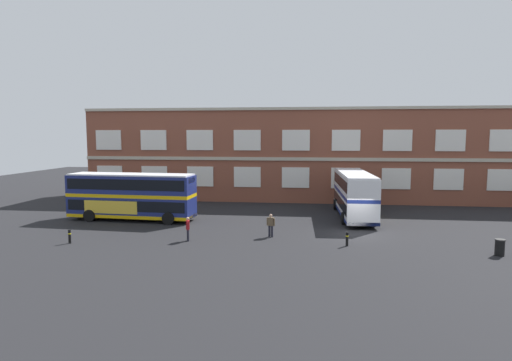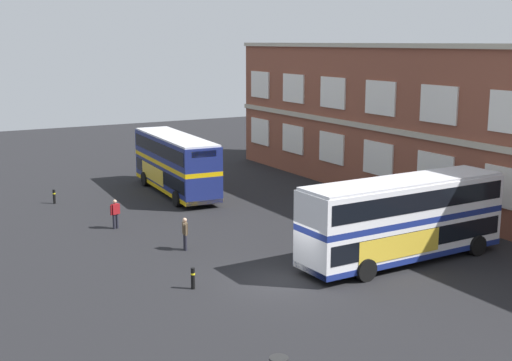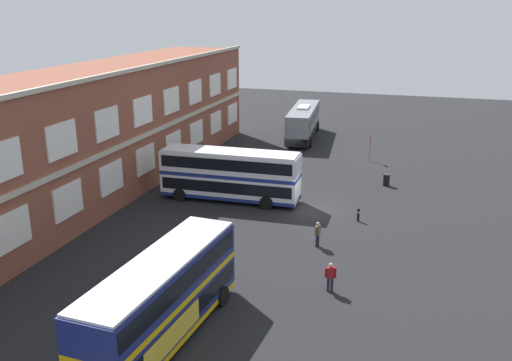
{
  "view_description": "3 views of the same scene",
  "coord_description": "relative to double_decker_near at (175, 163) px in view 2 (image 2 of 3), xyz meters",
  "views": [
    {
      "loc": [
        -3.92,
        -32.11,
        7.37
      ],
      "look_at": [
        -8.25,
        4.17,
        3.49
      ],
      "focal_mm": 29.84,
      "sensor_mm": 36.0,
      "label": 1
    },
    {
      "loc": [
        24.21,
        -14.93,
        10.5
      ],
      "look_at": [
        -6.23,
        2.23,
        3.27
      ],
      "focal_mm": 47.3,
      "sensor_mm": 36.0,
      "label": 2
    },
    {
      "loc": [
        -39.63,
        -8.0,
        15.06
      ],
      "look_at": [
        -5.19,
        2.75,
        3.69
      ],
      "focal_mm": 39.46,
      "sensor_mm": 36.0,
      "label": 3
    }
  ],
  "objects": [
    {
      "name": "safety_bollard_east",
      "position": [
        17.84,
        -6.71,
        -1.66
      ],
      "size": [
        0.19,
        0.19,
        0.95
      ],
      "color": "black",
      "rests_on": "ground"
    },
    {
      "name": "double_decker_near",
      "position": [
        0.0,
        0.0,
        0.0
      ],
      "size": [
        11.14,
        3.36,
        4.07
      ],
      "color": "navy",
      "rests_on": "ground"
    },
    {
      "name": "safety_bollard_west",
      "position": [
        -0.98,
        -8.24,
        -1.66
      ],
      "size": [
        0.19,
        0.19,
        0.95
      ],
      "color": "black",
      "rests_on": "ground"
    },
    {
      "name": "ground_plane",
      "position": [
        19.01,
        -0.96,
        -2.15
      ],
      "size": [
        120.0,
        120.0,
        0.0
      ],
      "primitive_type": "plane",
      "color": "black"
    },
    {
      "name": "waiting_passenger",
      "position": [
        6.88,
        -6.61,
        -1.22
      ],
      "size": [
        0.33,
        0.64,
        1.7
      ],
      "color": "black",
      "rests_on": "ground"
    },
    {
      "name": "second_passenger",
      "position": [
        12.56,
        -4.77,
        -1.22
      ],
      "size": [
        0.64,
        0.33,
        1.7
      ],
      "color": "black",
      "rests_on": "ground"
    },
    {
      "name": "double_decker_middle",
      "position": [
        19.39,
        3.68,
        0.0
      ],
      "size": [
        3.1,
        11.07,
        4.07
      ],
      "color": "silver",
      "rests_on": "ground"
    }
  ]
}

